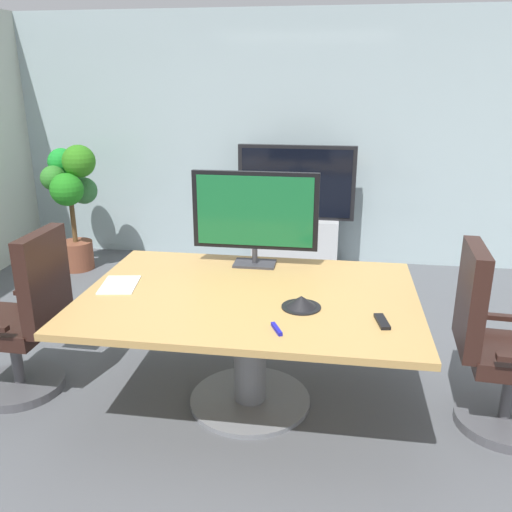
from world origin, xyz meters
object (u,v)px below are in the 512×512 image
Objects in this scene: conference_table at (250,319)px; tv_monitor at (255,213)px; potted_plant at (72,193)px; office_chair_left at (25,328)px; conference_phone at (301,302)px; office_chair_right at (496,355)px; wall_display_unit at (295,228)px; remote_control at (382,321)px.

tv_monitor reaches higher than conference_table.
potted_plant is (-2.21, 2.18, 0.25)m from conference_table.
conference_phone is at bearing 88.15° from office_chair_left.
office_chair_right is at bearing -0.25° from conference_table.
office_chair_left is at bearing -176.54° from conference_table.
conference_table is 0.41m from conference_phone.
conference_table is 1.80× the size of office_chair_left.
conference_table is 1.50× the size of wall_display_unit.
wall_display_unit reaches higher than conference_table.
office_chair_left is 0.83× the size of wall_display_unit.
wall_display_unit is 2.75m from conference_phone.
conference_table is at bearing -91.55° from wall_display_unit.
remote_control is (0.75, -0.29, 0.18)m from conference_table.
conference_table is 1.43m from office_chair_right.
tv_monitor reaches higher than office_chair_left.
tv_monitor is at bearing 95.23° from conference_table.
wall_display_unit is at bearing 31.65° from office_chair_right.
office_chair_left is at bearing -156.51° from tv_monitor.
office_chair_left is at bearing -119.46° from wall_display_unit.
office_chair_right is at bearing 7.94° from conference_phone.
tv_monitor is 2.15m from wall_display_unit.
conference_phone is (0.32, -0.16, 0.20)m from conference_table.
conference_phone is 0.45m from remote_control.
conference_table is at bearing 148.54° from remote_control.
potted_plant is 7.76× the size of remote_control.
conference_phone is at bearing 152.82° from remote_control.
remote_control is at bearing -17.20° from conference_phone.
office_chair_right is 0.83× the size of potted_plant.
wall_display_unit is (0.12, 2.05, -0.66)m from tv_monitor.
conference_phone reaches higher than remote_control.
office_chair_right is at bearing 13.04° from remote_control.
conference_table is 3.11m from potted_plant.
wall_display_unit is (0.07, 2.56, -0.13)m from conference_table.
potted_plant is at bearing 135.41° from conference_table.
tv_monitor is 3.82× the size of conference_phone.
conference_phone reaches higher than conference_table.
office_chair_right is 1.30× the size of tv_monitor.
office_chair_left is at bearing 177.55° from conference_phone.
tv_monitor is 0.64× the size of potted_plant.
conference_table is 1.49× the size of potted_plant.
tv_monitor is 2.74m from potted_plant.
remote_control is at bearing -21.49° from conference_table.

